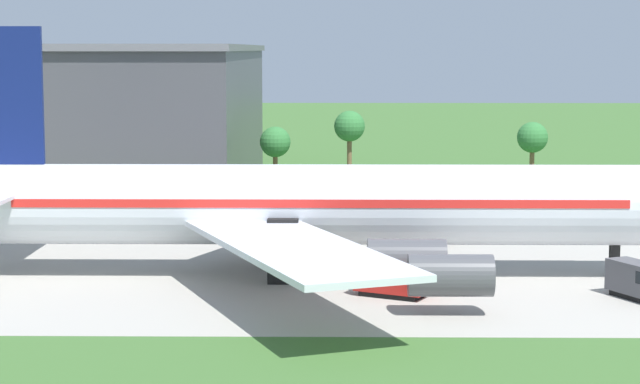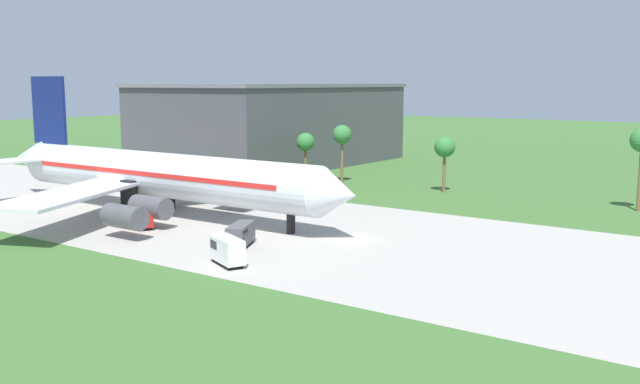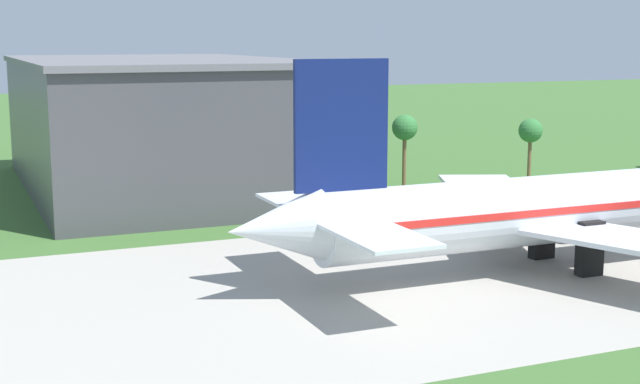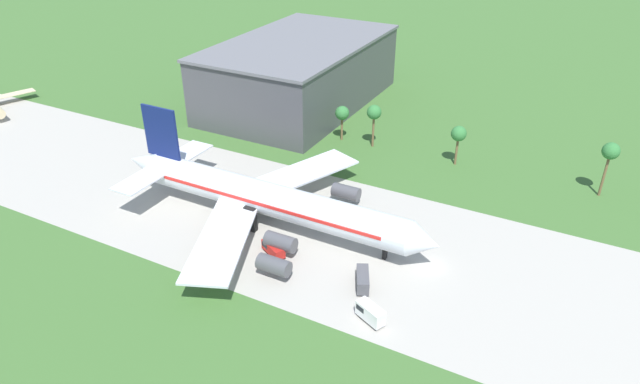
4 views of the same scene
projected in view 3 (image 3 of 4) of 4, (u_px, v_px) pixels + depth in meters
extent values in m
cylinder|color=silver|center=(591.00, 205.00, 85.25)|extent=(56.37, 6.44, 6.44)
cone|color=silver|center=(275.00, 228.00, 72.79)|extent=(8.05, 6.12, 6.12)
cube|color=red|center=(591.00, 200.00, 85.17)|extent=(47.92, 6.57, 0.64)
cube|color=navy|center=(341.00, 125.00, 73.68)|extent=(8.37, 0.50, 10.95)
cube|color=silver|center=(338.00, 217.00, 74.87)|extent=(5.79, 25.75, 0.30)
cube|color=silver|center=(495.00, 195.00, 97.08)|extent=(17.91, 28.25, 0.44)
cylinder|color=#4C4C51|center=(590.00, 216.00, 95.27)|extent=(5.79, 2.90, 2.90)
cylinder|color=#4C4C51|center=(571.00, 204.00, 102.11)|extent=(5.79, 2.90, 2.90)
cube|color=black|center=(590.00, 249.00, 81.51)|extent=(2.40, 1.20, 5.10)
cube|color=black|center=(542.00, 233.00, 87.93)|extent=(2.40, 1.20, 5.10)
cube|color=#47474C|center=(156.00, 126.00, 128.74)|extent=(36.00, 60.00, 17.88)
cube|color=slate|center=(154.00, 61.00, 127.15)|extent=(36.72, 61.20, 0.80)
cylinder|color=brown|center=(348.00, 172.00, 122.23)|extent=(0.56, 0.56, 6.75)
sphere|color=#337538|center=(348.00, 143.00, 121.55)|extent=(3.60, 3.60, 3.60)
cylinder|color=brown|center=(404.00, 162.00, 125.41)|extent=(0.56, 0.56, 8.60)
sphere|color=#337538|center=(405.00, 127.00, 124.57)|extent=(3.60, 3.60, 3.60)
cylinder|color=brown|center=(529.00, 159.00, 133.71)|extent=(0.56, 0.56, 7.31)
sphere|color=#337538|center=(531.00, 130.00, 132.98)|extent=(3.60, 3.60, 3.60)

